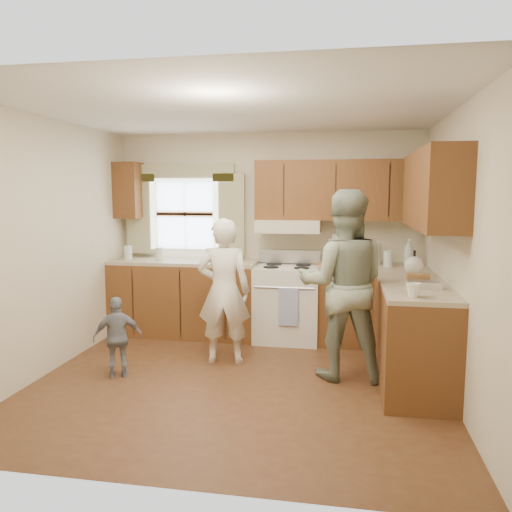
% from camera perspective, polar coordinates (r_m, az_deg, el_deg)
% --- Properties ---
extents(room, '(3.80, 3.80, 3.80)m').
position_cam_1_polar(room, '(4.55, -2.11, 0.65)').
color(room, '#4B2817').
rests_on(room, ground).
extents(kitchen_fixtures, '(3.80, 2.25, 2.15)m').
position_cam_1_polar(kitchen_fixtures, '(5.58, 6.42, -2.42)').
color(kitchen_fixtures, '#42270E').
rests_on(kitchen_fixtures, ground).
extents(stove, '(0.76, 0.67, 1.07)m').
position_cam_1_polar(stove, '(6.03, 3.59, -5.26)').
color(stove, silver).
rests_on(stove, ground).
extents(woman_left, '(0.59, 0.42, 1.52)m').
position_cam_1_polar(woman_left, '(5.19, -3.69, -4.03)').
color(woman_left, white).
rests_on(woman_left, ground).
extents(woman_right, '(0.90, 0.72, 1.80)m').
position_cam_1_polar(woman_right, '(4.82, 9.90, -3.27)').
color(woman_right, '#2D4733').
rests_on(woman_right, ground).
extents(child, '(0.50, 0.37, 0.79)m').
position_cam_1_polar(child, '(5.03, -15.50, -8.93)').
color(child, gray).
rests_on(child, ground).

